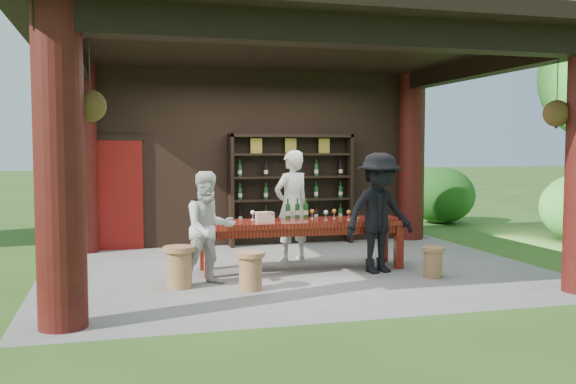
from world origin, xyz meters
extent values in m
plane|color=#2D5119|center=(0.00, 0.00, 0.00)|extent=(90.00, 90.00, 0.00)
cube|color=slate|center=(0.00, 0.00, -0.05)|extent=(7.40, 5.90, 0.10)
cube|color=black|center=(0.00, 2.75, 1.65)|extent=(7.00, 0.18, 3.30)
cube|color=maroon|center=(-2.60, 2.65, 1.00)|extent=(0.95, 0.06, 2.00)
cylinder|color=#380C0A|center=(-3.15, -2.40, 1.65)|extent=(0.50, 0.50, 3.30)
cylinder|color=#380C0A|center=(-3.15, 2.55, 1.65)|extent=(0.50, 0.50, 3.30)
cylinder|color=#380C0A|center=(3.15, 2.55, 1.65)|extent=(0.50, 0.50, 3.30)
cube|color=black|center=(0.00, -2.40, 3.15)|extent=(6.70, 0.35, 0.35)
cube|color=black|center=(-3.15, 0.00, 3.15)|extent=(0.30, 5.20, 0.30)
cube|color=black|center=(3.15, 0.00, 3.15)|extent=(0.30, 5.20, 0.30)
cube|color=black|center=(0.00, 0.00, 3.40)|extent=(7.50, 6.00, 0.20)
cylinder|color=black|center=(-2.85, -2.20, 2.62)|extent=(0.01, 0.01, 0.75)
cone|color=black|center=(-2.85, -2.20, 2.17)|extent=(0.32, 0.32, 0.18)
sphere|color=#1E5919|center=(-2.85, -2.20, 2.28)|extent=(0.34, 0.34, 0.34)
cylinder|color=black|center=(2.85, -2.20, 2.62)|extent=(0.01, 0.01, 0.75)
cone|color=black|center=(2.85, -2.20, 2.17)|extent=(0.32, 0.32, 0.18)
sphere|color=#1E5919|center=(2.85, -2.20, 2.28)|extent=(0.34, 0.34, 0.34)
cube|color=#61110D|center=(0.10, -0.01, 0.71)|extent=(3.15, 0.87, 0.08)
cube|color=#61110D|center=(0.10, -0.01, 0.61)|extent=(2.95, 0.72, 0.12)
cube|color=#61110D|center=(-1.35, -0.29, 0.34)|extent=(0.12, 0.12, 0.67)
cube|color=#61110D|center=(1.55, -0.35, 0.34)|extent=(0.12, 0.12, 0.67)
cube|color=#61110D|center=(-1.34, 0.32, 0.34)|extent=(0.12, 0.12, 0.67)
cube|color=#61110D|center=(1.56, 0.26, 0.34)|extent=(0.12, 0.12, 0.67)
cylinder|color=#97613C|center=(-0.94, -1.21, 0.22)|extent=(0.30, 0.30, 0.44)
cylinder|color=#97613C|center=(-0.94, -1.21, 0.47)|extent=(0.38, 0.38, 0.06)
cylinder|color=#97613C|center=(1.74, -1.08, 0.19)|extent=(0.26, 0.26, 0.38)
cylinder|color=#97613C|center=(1.74, -1.08, 0.41)|extent=(0.33, 0.33, 0.05)
cylinder|color=#97613C|center=(-1.82, -0.83, 0.24)|extent=(0.33, 0.33, 0.48)
cylinder|color=#97613C|center=(-1.82, -0.83, 0.52)|extent=(0.42, 0.42, 0.07)
imported|color=white|center=(0.15, 0.72, 0.90)|extent=(0.77, 0.65, 1.80)
imported|color=beige|center=(-1.41, -0.74, 0.77)|extent=(0.86, 0.74, 1.53)
imported|color=black|center=(1.13, -0.55, 0.88)|extent=(1.26, 0.90, 1.77)
cube|color=#BF6672|center=(-0.47, -0.03, 0.82)|extent=(0.26, 0.19, 0.14)
ellipsoid|color=#194C14|center=(5.06, 4.77, 0.58)|extent=(1.60, 1.60, 1.36)
camera|label=1|loc=(-2.62, -9.24, 1.85)|focal=40.00mm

